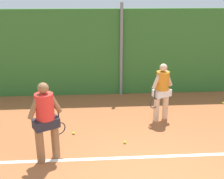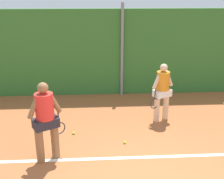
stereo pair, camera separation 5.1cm
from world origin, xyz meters
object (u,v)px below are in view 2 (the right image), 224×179
player_midcourt (162,89)px  tennis_ball_6 (224,103)px  tennis_ball_0 (125,142)px  tennis_ball_4 (74,133)px  player_foreground_near (46,118)px

player_midcourt → tennis_ball_6: player_midcourt is taller
tennis_ball_0 → tennis_ball_4: bearing=156.8°
tennis_ball_0 → player_midcourt: bearing=47.4°
player_foreground_near → tennis_ball_4: size_ratio=26.08×
player_foreground_near → tennis_ball_4: (0.45, 1.07, -0.93)m
tennis_ball_6 → tennis_ball_4: bearing=-159.9°
player_foreground_near → tennis_ball_6: player_foreground_near is taller
tennis_ball_4 → player_foreground_near: bearing=-112.9°
player_foreground_near → tennis_ball_0: bearing=-11.4°
player_midcourt → tennis_ball_4: 2.60m
player_midcourt → tennis_ball_6: (2.25, 0.99, -0.86)m
player_foreground_near → player_midcourt: bearing=3.0°
tennis_ball_0 → tennis_ball_4: size_ratio=1.00×
player_midcourt → tennis_ball_4: player_midcourt is taller
player_foreground_near → tennis_ball_6: bearing=-0.6°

